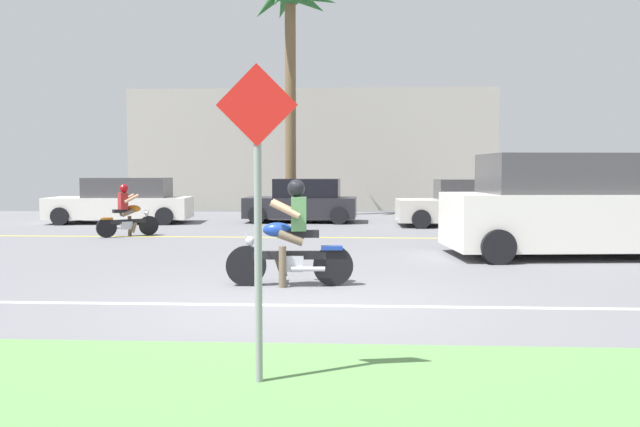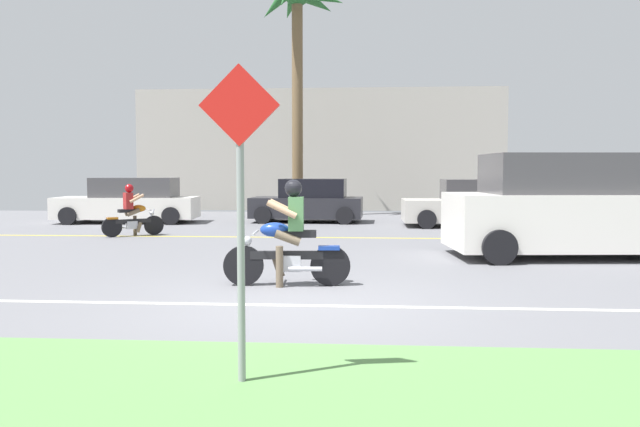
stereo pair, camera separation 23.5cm
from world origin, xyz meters
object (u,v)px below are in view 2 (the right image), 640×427
at_px(parked_car_1, 309,202).
at_px(parked_car_2, 479,204).
at_px(motorcyclist, 288,241).
at_px(palm_tree_0, 297,14).
at_px(parked_car_0, 130,202).
at_px(motorcyclist_distant, 132,214).
at_px(street_sign, 240,193).
at_px(suv_nearby, 568,207).

distance_m(parked_car_1, parked_car_2, 5.49).
xyz_separation_m(motorcyclist, parked_car_1, (-0.76, 11.73, 0.01)).
bearing_deg(palm_tree_0, parked_car_1, -75.61).
relative_size(parked_car_0, palm_tree_0, 0.52).
bearing_deg(parked_car_2, motorcyclist_distant, -159.42).
bearing_deg(palm_tree_0, street_sign, -85.11).
bearing_deg(parked_car_1, street_sign, -86.64).
relative_size(parked_car_1, palm_tree_0, 0.42).
distance_m(suv_nearby, motorcyclist_distant, 10.56).
height_order(parked_car_2, street_sign, street_sign).
height_order(parked_car_1, palm_tree_0, palm_tree_0).
xyz_separation_m(parked_car_2, street_sign, (-4.38, -14.91, 0.85)).
bearing_deg(palm_tree_0, motorcyclist_distant, -115.32).
relative_size(parked_car_1, street_sign, 1.47).
distance_m(motorcyclist_distant, street_sign, 12.48).
distance_m(motorcyclist, street_sign, 4.57).
bearing_deg(motorcyclist_distant, parked_car_1, 49.52).
xyz_separation_m(parked_car_0, street_sign, (6.76, -15.52, 0.84)).
bearing_deg(motorcyclist_distant, street_sign, -65.77).
bearing_deg(motorcyclist, parked_car_1, 93.71).
bearing_deg(suv_nearby, street_sign, -121.48).
xyz_separation_m(parked_car_2, palm_tree_0, (-5.98, 3.84, 6.69)).
relative_size(motorcyclist, motorcyclist_distant, 1.39).
relative_size(motorcyclist, parked_car_1, 0.51).
xyz_separation_m(parked_car_1, motorcyclist_distant, (-4.15, -4.87, -0.10)).
bearing_deg(motorcyclist_distant, palm_tree_0, 64.68).
bearing_deg(street_sign, parked_car_1, 93.36).
xyz_separation_m(suv_nearby, motorcyclist_distant, (-10.01, 3.33, -0.41)).
bearing_deg(suv_nearby, parked_car_2, 94.39).
height_order(motorcyclist, palm_tree_0, palm_tree_0).
distance_m(motorcyclist, suv_nearby, 6.21).
bearing_deg(parked_car_2, parked_car_1, 166.24).
height_order(parked_car_1, parked_car_2, parked_car_2).
height_order(parked_car_1, street_sign, street_sign).
relative_size(motorcyclist, street_sign, 0.75).
height_order(suv_nearby, parked_car_0, suv_nearby).
relative_size(suv_nearby, parked_car_0, 1.05).
xyz_separation_m(suv_nearby, parked_car_2, (-0.53, 6.89, -0.30)).
xyz_separation_m(motorcyclist, parked_car_2, (4.57, 10.42, 0.01)).
distance_m(suv_nearby, street_sign, 9.41).
relative_size(motorcyclist, palm_tree_0, 0.21).
distance_m(parked_car_2, street_sign, 15.56).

